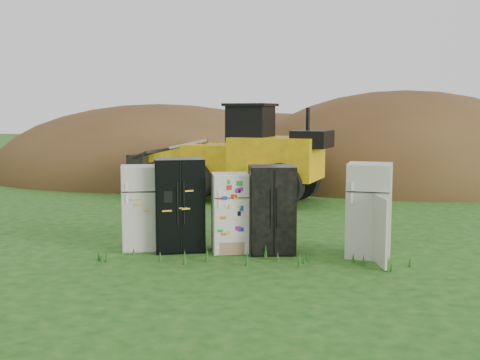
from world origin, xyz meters
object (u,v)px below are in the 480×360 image
at_px(wheel_loader, 228,152).
at_px(fridge_sticker, 230,213).
at_px(fridge_black_side, 179,205).
at_px(fridge_dark_mid, 272,210).
at_px(fridge_leftmost, 141,208).
at_px(fridge_open_door, 369,210).

bearing_deg(wheel_loader, fridge_sticker, -67.51).
height_order(fridge_black_side, wheel_loader, wheel_loader).
height_order(fridge_sticker, fridge_dark_mid, fridge_dark_mid).
relative_size(fridge_leftmost, fridge_dark_mid, 0.99).
distance_m(fridge_black_side, fridge_dark_mid, 1.94).
bearing_deg(fridge_open_door, fridge_sticker, -171.73).
relative_size(fridge_dark_mid, fridge_open_door, 0.96).
bearing_deg(fridge_leftmost, fridge_open_door, -17.33).
distance_m(fridge_black_side, wheel_loader, 7.19).
bearing_deg(fridge_black_side, fridge_leftmost, 163.60).
bearing_deg(fridge_sticker, fridge_dark_mid, -13.49).
height_order(fridge_leftmost, fridge_open_door, fridge_open_door).
distance_m(fridge_dark_mid, fridge_open_door, 1.96).
bearing_deg(fridge_black_side, fridge_open_door, -17.77).
xyz_separation_m(fridge_black_side, fridge_open_door, (3.90, -0.05, -0.03)).
relative_size(fridge_sticker, fridge_dark_mid, 0.91).
height_order(fridge_leftmost, wheel_loader, wheel_loader).
bearing_deg(fridge_leftmost, fridge_black_side, -16.20).
relative_size(fridge_black_side, fridge_open_door, 1.03).
height_order(fridge_leftmost, fridge_dark_mid, fridge_dark_mid).
bearing_deg(fridge_dark_mid, wheel_loader, 94.58).
xyz_separation_m(fridge_dark_mid, fridge_open_door, (1.96, -0.06, 0.04)).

